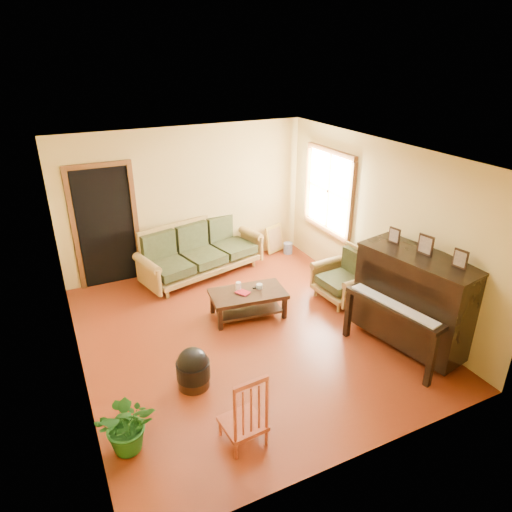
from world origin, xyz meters
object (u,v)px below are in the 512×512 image
coffee_table (248,304)px  ceramic_crock (288,248)px  sofa (202,251)px  armchair (342,276)px  piano (414,302)px  footstool (193,372)px  red_chair (242,407)px  potted_plant (128,424)px

coffee_table → ceramic_crock: size_ratio=5.02×
sofa → armchair: sofa is taller
piano → footstool: 3.04m
piano → red_chair: (-2.77, -0.54, -0.24)m
red_chair → potted_plant: 1.17m
potted_plant → sofa: bearing=59.4°
ceramic_crock → potted_plant: potted_plant is taller
sofa → armchair: 2.53m
armchair → footstool: armchair is taller
piano → potted_plant: piano is taller
footstool → potted_plant: (-0.90, -0.63, 0.13)m
armchair → ceramic_crock: 2.01m
piano → potted_plant: size_ratio=2.37×
coffee_table → potted_plant: size_ratio=1.73×
footstool → red_chair: 1.09m
sofa → armchair: size_ratio=2.64×
coffee_table → armchair: size_ratio=1.33×
red_chair → footstool: bearing=95.9°
coffee_table → piano: bearing=-44.9°
coffee_table → ceramic_crock: (1.71, 1.77, -0.09)m
potted_plant → piano: bearing=1.9°
footstool → ceramic_crock: footstool is taller
coffee_table → red_chair: bearing=-116.2°
red_chair → armchair: bearing=32.3°
sofa → coffee_table: 1.65m
piano → red_chair: 2.83m
sofa → potted_plant: bearing=-134.8°
ceramic_crock → sofa: bearing=-175.5°
sofa → ceramic_crock: sofa is taller
piano → red_chair: bearing=-179.9°
ceramic_crock → coffee_table: bearing=-134.1°
sofa → potted_plant: sofa is taller
armchair → potted_plant: bearing=-161.7°
armchair → red_chair: red_chair is taller
ceramic_crock → potted_plant: size_ratio=0.34×
red_chair → ceramic_crock: size_ratio=3.99×
footstool → armchair: bearing=18.5°
sofa → ceramic_crock: bearing=-9.7°
armchair → ceramic_crock: (0.12, 1.98, -0.31)m
footstool → potted_plant: potted_plant is taller
coffee_table → footstool: (-1.28, -1.17, -0.01)m
red_chair → coffee_table: bearing=59.3°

